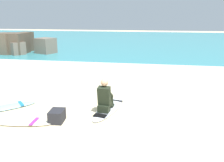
# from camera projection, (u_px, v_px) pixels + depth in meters

# --- Properties ---
(ground_plane) EXTENTS (80.00, 80.00, 0.00)m
(ground_plane) POSITION_uv_depth(u_px,v_px,m) (96.00, 117.00, 6.81)
(ground_plane) COLOR beige
(sea) EXTENTS (80.00, 28.00, 0.10)m
(sea) POSITION_uv_depth(u_px,v_px,m) (142.00, 41.00, 26.43)
(sea) COLOR teal
(sea) RESTS_ON ground
(breaking_foam) EXTENTS (80.00, 0.90, 0.11)m
(breaking_foam) POSITION_uv_depth(u_px,v_px,m) (126.00, 66.00, 13.41)
(breaking_foam) COLOR white
(breaking_foam) RESTS_ON ground
(surfboard_main) EXTENTS (0.88, 2.24, 0.08)m
(surfboard_main) POSITION_uv_depth(u_px,v_px,m) (109.00, 108.00, 7.39)
(surfboard_main) COLOR silver
(surfboard_main) RESTS_ON ground
(surfer_seated) EXTENTS (0.40, 0.72, 0.95)m
(surfer_seated) POSITION_uv_depth(u_px,v_px,m) (105.00, 98.00, 7.03)
(surfer_seated) COLOR black
(surfer_seated) RESTS_ON surfboard_main
(surfboard_spare_near) EXTENTS (2.19, 0.64, 0.08)m
(surfboard_spare_near) POSITION_uv_depth(u_px,v_px,m) (12.00, 121.00, 6.46)
(surfboard_spare_near) COLOR #EFE5C6
(surfboard_spare_near) RESTS_ON ground
(surfboard_spare_far) EXTENTS (1.83, 1.76, 0.08)m
(surfboard_spare_far) POSITION_uv_depth(u_px,v_px,m) (1.00, 108.00, 7.39)
(surfboard_spare_far) COLOR #9ED1E5
(surfboard_spare_far) RESTS_ON ground
(rock_outcrop_distant) EXTENTS (4.34, 2.77, 1.52)m
(rock_outcrop_distant) POSITION_uv_depth(u_px,v_px,m) (17.00, 45.00, 17.42)
(rock_outcrop_distant) COLOR brown
(rock_outcrop_distant) RESTS_ON ground
(beach_bag) EXTENTS (0.40, 0.51, 0.32)m
(beach_bag) POSITION_uv_depth(u_px,v_px,m) (57.00, 116.00, 6.49)
(beach_bag) COLOR #232328
(beach_bag) RESTS_ON ground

